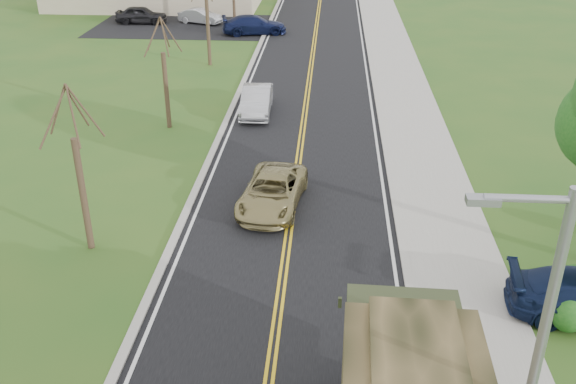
{
  "coord_description": "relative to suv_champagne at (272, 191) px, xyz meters",
  "views": [
    {
      "loc": [
        1.39,
        -9.09,
        12.14
      ],
      "look_at": [
        -0.02,
        11.32,
        1.8
      ],
      "focal_mm": 40.0,
      "sensor_mm": 36.0,
      "label": 1
    }
  ],
  "objects": [
    {
      "name": "road",
      "position": [
        0.8,
        26.44,
        -0.67
      ],
      "size": [
        8.0,
        120.0,
        0.01
      ],
      "primitive_type": "cube",
      "color": "black",
      "rests_on": "ground"
    },
    {
      "name": "lot_car_silver",
      "position": [
        -9.38,
        33.52,
        -0.04
      ],
      "size": [
        4.09,
        2.58,
        1.27
      ],
      "primitive_type": "imported",
      "rotation": [
        0.0,
        0.0,
        1.23
      ],
      "color": "silver",
      "rests_on": "ground"
    },
    {
      "name": "curb_left",
      "position": [
        -3.35,
        26.44,
        -0.62
      ],
      "size": [
        0.3,
        120.0,
        0.1
      ],
      "primitive_type": "cube",
      "color": "#9E998E",
      "rests_on": "ground"
    },
    {
      "name": "street_light",
      "position": [
        5.7,
        -14.06,
        3.76
      ],
      "size": [
        1.65,
        0.22,
        8.0
      ],
      "color": "gray",
      "rests_on": "ground"
    },
    {
      "name": "bare_tree_a",
      "position": [
        -6.2,
        -3.55,
        1.95
      ],
      "size": [
        1.93,
        2.26,
        6.08
      ],
      "color": "#38281C",
      "rests_on": "ground"
    },
    {
      "name": "curb_right",
      "position": [
        4.95,
        26.44,
        -0.61
      ],
      "size": [
        0.3,
        120.0,
        0.12
      ],
      "primitive_type": "cube",
      "color": "#9E998E",
      "rests_on": "ground"
    },
    {
      "name": "lot_car_navy",
      "position": [
        -4.2,
        29.85,
        0.08
      ],
      "size": [
        5.54,
        3.17,
        1.51
      ],
      "primitive_type": "imported",
      "rotation": [
        0.0,
        0.0,
        1.78
      ],
      "color": "#10173B",
      "rests_on": "ground"
    },
    {
      "name": "bare_tree_c",
      "position": [
        -6.2,
        20.45,
        2.1
      ],
      "size": [
        2.04,
        2.39,
        6.42
      ],
      "color": "#38281C",
      "rests_on": "ground"
    },
    {
      "name": "bare_tree_b",
      "position": [
        -6.2,
        8.45,
        1.8
      ],
      "size": [
        1.83,
        2.14,
        5.73
      ],
      "color": "#38281C",
      "rests_on": "ground"
    },
    {
      "name": "suv_champagne",
      "position": [
        0.0,
        0.0,
        0.0
      ],
      "size": [
        2.78,
        5.07,
        1.35
      ],
      "primitive_type": "imported",
      "rotation": [
        0.0,
        0.0,
        -0.12
      ],
      "color": "#918552",
      "rests_on": "ground"
    },
    {
      "name": "sedan_silver",
      "position": [
        -1.86,
        10.87,
        0.06
      ],
      "size": [
        1.69,
        4.51,
        1.47
      ],
      "primitive_type": "imported",
      "rotation": [
        0.0,
        0.0,
        0.03
      ],
      "color": "#ADADB2",
      "rests_on": "ground"
    },
    {
      "name": "lot_car_dark",
      "position": [
        -14.5,
        33.17,
        0.08
      ],
      "size": [
        4.44,
        1.88,
        1.5
      ],
      "primitive_type": "imported",
      "rotation": [
        0.0,
        0.0,
        1.6
      ],
      "color": "black",
      "rests_on": "ground"
    },
    {
      "name": "sidewalk_right",
      "position": [
        6.7,
        26.44,
        -0.62
      ],
      "size": [
        3.2,
        120.0,
        0.1
      ],
      "primitive_type": "cube",
      "color": "#9E998E",
      "rests_on": "ground"
    }
  ]
}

